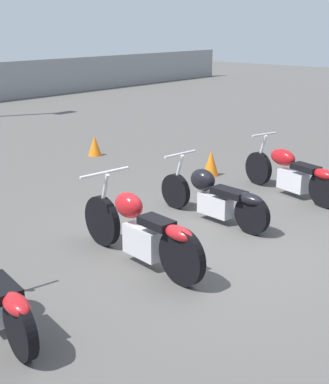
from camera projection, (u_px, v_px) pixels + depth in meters
name	position (u px, v px, depth m)	size (l,w,h in m)	color
ground_plane	(207.00, 250.00, 7.03)	(60.00, 60.00, 0.00)	#514F4C
motorcycle_slot_1	(141.00, 231.00, 6.51)	(0.75, 2.22, 1.05)	black
motorcycle_slot_2	(214.00, 196.00, 7.97)	(0.66, 2.10, 0.93)	black
motorcycle_slot_3	(292.00, 173.00, 9.14)	(0.82, 2.11, 0.97)	black
traffic_cone_near	(211.00, 163.00, 10.43)	(0.31, 0.31, 0.49)	orange
traffic_cone_far	(95.00, 146.00, 12.02)	(0.31, 0.31, 0.45)	orange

